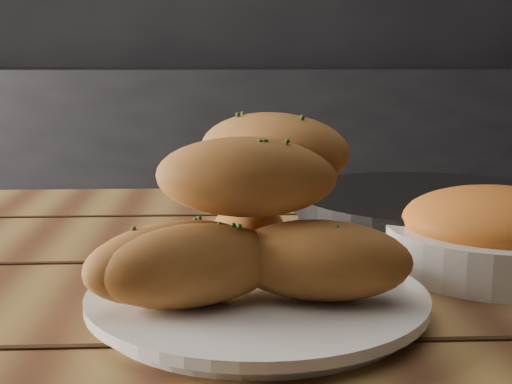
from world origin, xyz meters
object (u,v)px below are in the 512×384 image
at_px(skillet, 429,212).
at_px(bowl, 497,234).
at_px(plate, 257,301).
at_px(bread_rolls, 242,226).

xyz_separation_m(skillet, bowl, (0.02, -0.14, 0.01)).
height_order(skillet, bowl, bowl).
xyz_separation_m(plate, bowl, (0.22, 0.11, 0.02)).
height_order(bread_rolls, skillet, bread_rolls).
bearing_deg(skillet, bread_rolls, -131.19).
height_order(bread_rolls, bowl, bread_rolls).
relative_size(bread_rolls, skillet, 0.59).
relative_size(skillet, bowl, 2.10).
height_order(plate, skillet, skillet).
relative_size(plate, bread_rolls, 1.03).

